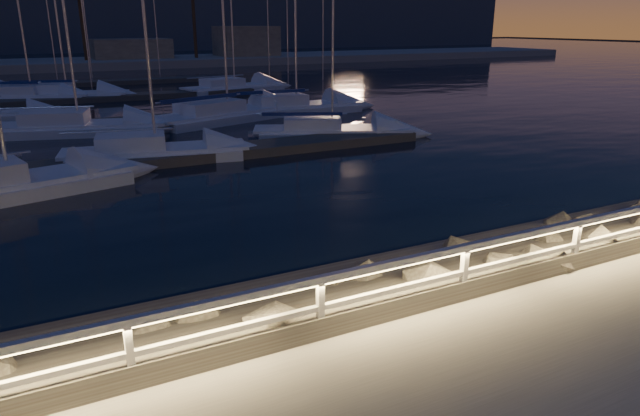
# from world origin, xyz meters

# --- Properties ---
(ground) EXTENTS (400.00, 400.00, 0.00)m
(ground) POSITION_xyz_m (0.00, 0.00, 0.00)
(ground) COLOR #A5A095
(ground) RESTS_ON ground
(harbor_water) EXTENTS (400.00, 440.00, 0.60)m
(harbor_water) POSITION_xyz_m (0.00, 31.22, -0.97)
(harbor_water) COLOR black
(harbor_water) RESTS_ON ground
(guard_rail) EXTENTS (44.11, 0.12, 1.06)m
(guard_rail) POSITION_xyz_m (-0.07, -0.00, 0.77)
(guard_rail) COLOR white
(guard_rail) RESTS_ON ground
(riprap) EXTENTS (26.26, 3.00, 1.25)m
(riprap) POSITION_xyz_m (4.97, 1.38, -0.19)
(riprap) COLOR slate
(riprap) RESTS_ON ground
(floating_docks) EXTENTS (22.00, 36.00, 0.40)m
(floating_docks) POSITION_xyz_m (0.00, 32.50, -0.40)
(floating_docks) COLOR #5B554B
(floating_docks) RESTS_ON ground
(far_shore) EXTENTS (160.00, 14.00, 5.20)m
(far_shore) POSITION_xyz_m (-0.12, 74.05, 0.29)
(far_shore) COLOR #A5A095
(far_shore) RESTS_ON ground
(sailboat_b) EXTENTS (8.36, 4.24, 13.73)m
(sailboat_b) POSITION_xyz_m (-6.85, 13.46, -0.15)
(sailboat_b) COLOR white
(sailboat_b) RESTS_ON ground
(sailboat_c) EXTENTS (9.01, 4.79, 14.73)m
(sailboat_c) POSITION_xyz_m (-3.70, 24.57, -0.15)
(sailboat_c) COLOR white
(sailboat_c) RESTS_ON ground
(sailboat_d) EXTENTS (7.96, 5.20, 13.17)m
(sailboat_d) POSITION_xyz_m (7.55, 17.70, -0.20)
(sailboat_d) COLOR white
(sailboat_d) RESTS_ON ground
(sailboat_f) EXTENTS (7.77, 3.59, 12.79)m
(sailboat_f) POSITION_xyz_m (-1.40, 16.62, -0.17)
(sailboat_f) COLOR white
(sailboat_f) RESTS_ON ground
(sailboat_g) EXTENTS (8.91, 3.00, 14.93)m
(sailboat_g) POSITION_xyz_m (9.40, 25.94, -0.15)
(sailboat_g) COLOR white
(sailboat_g) RESTS_ON ground
(sailboat_h) EXTENTS (10.17, 5.88, 16.62)m
(sailboat_h) POSITION_xyz_m (4.55, 25.07, -0.14)
(sailboat_h) COLOR white
(sailboat_h) RESTS_ON ground
(sailboat_k) EXTENTS (8.94, 4.94, 14.64)m
(sailboat_k) POSITION_xyz_m (-3.11, 39.73, -0.15)
(sailboat_k) COLOR white
(sailboat_k) RESTS_ON ground
(sailboat_l) EXTENTS (9.28, 4.43, 15.14)m
(sailboat_l) POSITION_xyz_m (9.80, 38.97, -0.16)
(sailboat_l) COLOR white
(sailboat_l) RESTS_ON ground
(sailboat_n) EXTENTS (8.23, 4.65, 13.54)m
(sailboat_n) POSITION_xyz_m (-5.47, 39.70, -0.15)
(sailboat_n) COLOR white
(sailboat_n) RESTS_ON ground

